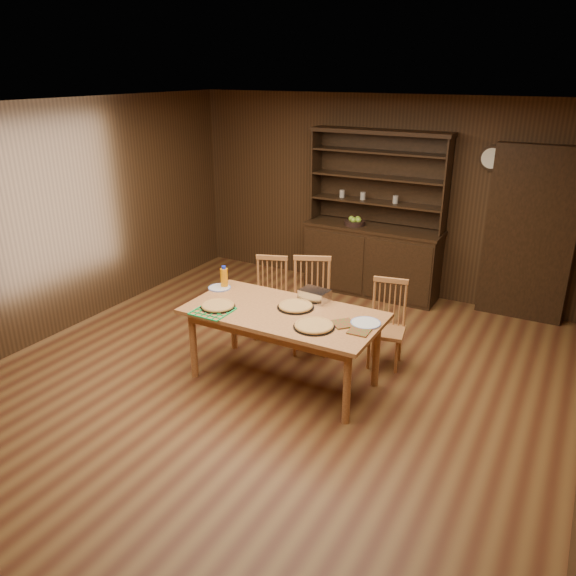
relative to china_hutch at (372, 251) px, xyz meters
The scene contains 20 objects.
floor 2.82m from the china_hutch, 89.99° to the right, with size 6.00×6.00×0.00m, color brown.
room_shell 2.92m from the china_hutch, 89.99° to the right, with size 6.00×6.00×6.00m.
china_hutch is the anchor object (origin of this frame).
doorway 1.96m from the china_hutch, ahead, with size 1.00×0.18×2.10m, color black.
wall_clock 1.89m from the china_hutch, ahead, with size 0.30×0.05×0.30m.
dining_table 2.64m from the china_hutch, 87.78° to the right, with size 1.87×0.93×0.75m.
chair_left 1.87m from the china_hutch, 106.95° to the right, with size 0.48×0.47×0.93m.
chair_center 1.87m from the china_hutch, 89.58° to the right, with size 0.55×0.54×1.03m.
chair_right 1.98m from the china_hutch, 64.59° to the right, with size 0.43×0.42×0.91m.
pizza_left 2.91m from the china_hutch, 99.84° to the right, with size 0.34×0.34×0.04m.
pizza_right 2.87m from the china_hutch, 79.67° to the right, with size 0.37×0.37×0.04m.
pizza_center 2.52m from the china_hutch, 86.26° to the right, with size 0.36×0.36×0.04m.
cooling_rack 3.01m from the china_hutch, 99.22° to the right, with size 0.33×0.33×0.02m, color #0DB34B, non-canonical shape.
plate_left 2.57m from the china_hutch, 107.52° to the right, with size 0.24×0.24×0.02m.
plate_right 2.68m from the china_hutch, 70.62° to the right, with size 0.28×0.28×0.02m.
foil_dish 2.28m from the china_hutch, 83.88° to the right, with size 0.28×0.20×0.11m, color white.
juice_bottle 2.52m from the china_hutch, 107.34° to the right, with size 0.08×0.08×0.24m.
pot_holder_a 2.85m from the china_hutch, 71.59° to the right, with size 0.18×0.18×0.01m, color #A8131C.
pot_holder_b 2.73m from the china_hutch, 74.75° to the right, with size 0.19×0.19×0.01m, color #A8131C.
fruit_bowl 0.46m from the china_hutch, 164.51° to the right, with size 0.27×0.27×0.12m.
Camera 1 is at (2.48, -4.12, 2.90)m, focal length 35.00 mm.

